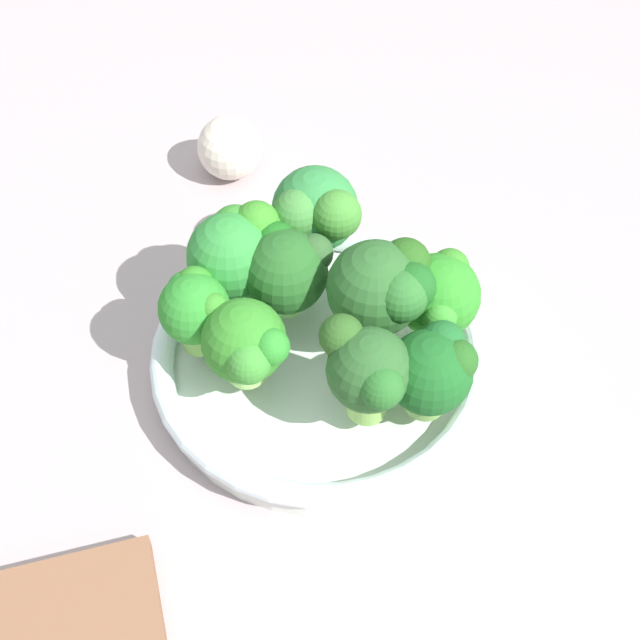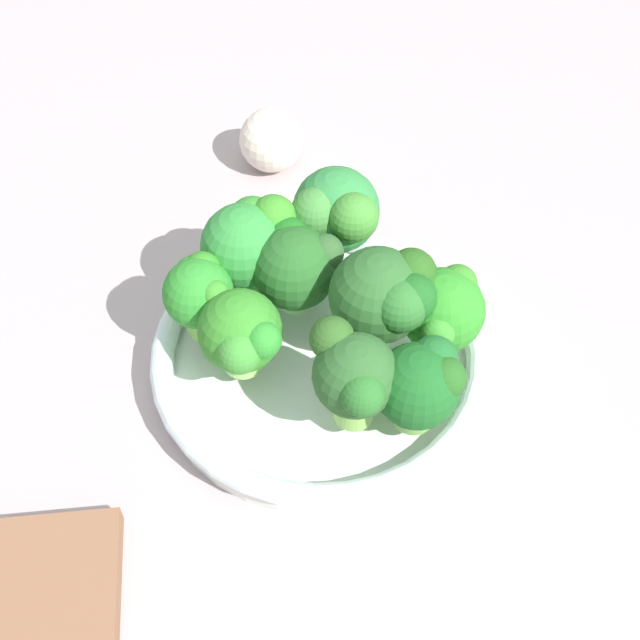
% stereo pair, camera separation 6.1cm
% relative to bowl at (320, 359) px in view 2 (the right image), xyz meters
% --- Properties ---
extents(ground_plane, '(1.30, 1.30, 0.03)m').
position_rel_bowl_xyz_m(ground_plane, '(-0.04, -0.02, -0.03)').
color(ground_plane, '#B39FA3').
extents(bowl, '(0.24, 0.24, 0.03)m').
position_rel_bowl_xyz_m(bowl, '(0.00, 0.00, 0.00)').
color(bowl, white).
rests_on(bowl, ground_plane).
extents(broccoli_floret_0, '(0.06, 0.07, 0.07)m').
position_rel_bowl_xyz_m(broccoli_floret_0, '(0.08, -0.02, 0.05)').
color(broccoli_floret_0, '#A0CC6E').
rests_on(broccoli_floret_0, bowl).
extents(broccoli_floret_1, '(0.05, 0.05, 0.06)m').
position_rel_bowl_xyz_m(broccoli_floret_1, '(-0.07, 0.05, 0.05)').
color(broccoli_floret_1, '#86BF58').
rests_on(broccoli_floret_1, bowl).
extents(broccoli_floret_2, '(0.07, 0.07, 0.08)m').
position_rel_bowl_xyz_m(broccoli_floret_2, '(0.04, -0.01, 0.07)').
color(broccoli_floret_2, '#89C254').
rests_on(broccoli_floret_2, bowl).
extents(broccoli_floret_3, '(0.06, 0.06, 0.07)m').
position_rel_bowl_xyz_m(broccoli_floret_3, '(-0.00, 0.05, 0.05)').
color(broccoli_floret_3, '#8FD273').
rests_on(broccoli_floret_3, bowl).
extents(broccoli_floret_4, '(0.05, 0.07, 0.07)m').
position_rel_bowl_xyz_m(broccoli_floret_4, '(0.00, -0.06, 0.06)').
color(broccoli_floret_4, '#8DC658').
rests_on(broccoli_floret_4, bowl).
extents(broccoli_floret_5, '(0.07, 0.06, 0.07)m').
position_rel_bowl_xyz_m(broccoli_floret_5, '(-0.03, 0.08, 0.05)').
color(broccoli_floret_5, '#92C269').
rests_on(broccoli_floret_5, bowl).
extents(broccoli_floret_6, '(0.06, 0.06, 0.06)m').
position_rel_bowl_xyz_m(broccoli_floret_6, '(0.04, -0.08, 0.05)').
color(broccoli_floret_6, '#86B85B').
rests_on(broccoli_floret_6, bowl).
extents(broccoli_floret_7, '(0.06, 0.06, 0.07)m').
position_rel_bowl_xyz_m(broccoli_floret_7, '(-0.05, -0.00, 0.05)').
color(broccoli_floret_7, '#A2D66D').
rests_on(broccoli_floret_7, bowl).
extents(broccoli_floret_8, '(0.07, 0.08, 0.07)m').
position_rel_bowl_xyz_m(broccoli_floret_8, '(0.04, 0.08, 0.06)').
color(broccoli_floret_8, '#94C964').
rests_on(broccoli_floret_8, bowl).
extents(garlic_bulb, '(0.05, 0.05, 0.05)m').
position_rel_bowl_xyz_m(garlic_bulb, '(0.04, 0.22, 0.01)').
color(garlic_bulb, '#F2DFCD').
rests_on(garlic_bulb, ground_plane).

